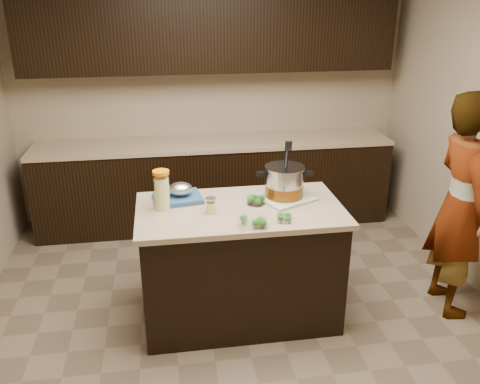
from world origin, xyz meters
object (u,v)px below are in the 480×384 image
at_px(lemonade_pitcher, 162,192).
at_px(person, 461,206).
at_px(stock_pot, 284,184).
at_px(island, 240,263).

height_order(lemonade_pitcher, person, person).
bearing_deg(stock_pot, person, -3.25).
xyz_separation_m(stock_pot, lemonade_pitcher, (-0.89, -0.05, 0.01)).
distance_m(stock_pot, lemonade_pitcher, 0.89).
relative_size(island, person, 0.86).
relative_size(island, stock_pot, 3.52).
relative_size(lemonade_pitcher, person, 0.16).
height_order(island, lemonade_pitcher, lemonade_pitcher).
distance_m(island, stock_pot, 0.67).
bearing_deg(person, lemonade_pitcher, 89.84).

